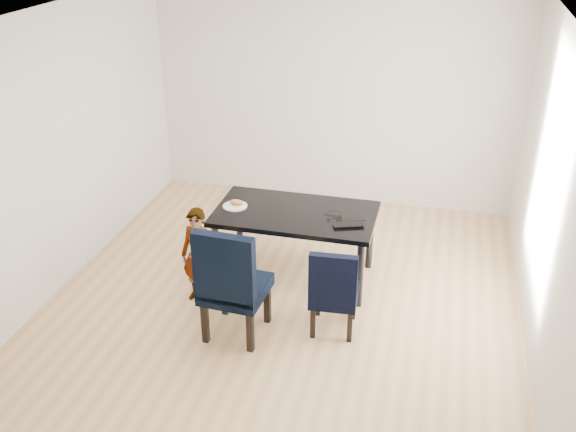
% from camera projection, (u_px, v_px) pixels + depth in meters
% --- Properties ---
extents(floor, '(4.50, 5.00, 0.01)m').
position_uv_depth(floor, '(283.00, 303.00, 6.28)').
color(floor, tan).
rests_on(floor, ground).
extents(ceiling, '(4.50, 5.00, 0.01)m').
position_uv_depth(ceiling, '(282.00, 18.00, 5.06)').
color(ceiling, white).
rests_on(ceiling, wall_back).
extents(wall_back, '(4.50, 0.01, 2.70)m').
position_uv_depth(wall_back, '(334.00, 97.00, 7.84)').
color(wall_back, silver).
rests_on(wall_back, ground).
extents(wall_front, '(4.50, 0.01, 2.70)m').
position_uv_depth(wall_front, '(168.00, 351.00, 3.50)').
color(wall_front, white).
rests_on(wall_front, ground).
extents(wall_left, '(0.01, 5.00, 2.70)m').
position_uv_depth(wall_left, '(56.00, 153.00, 6.16)').
color(wall_left, silver).
rests_on(wall_left, ground).
extents(wall_right, '(0.01, 5.00, 2.70)m').
position_uv_depth(wall_right, '(552.00, 202.00, 5.18)').
color(wall_right, silver).
rests_on(wall_right, ground).
extents(dining_table, '(1.60, 0.90, 0.75)m').
position_uv_depth(dining_table, '(295.00, 245.00, 6.55)').
color(dining_table, black).
rests_on(dining_table, floor).
extents(chair_left, '(0.57, 0.59, 1.12)m').
position_uv_depth(chair_left, '(235.00, 279.00, 5.62)').
color(chair_left, black).
rests_on(chair_left, floor).
extents(chair_right, '(0.45, 0.46, 0.87)m').
position_uv_depth(chair_right, '(334.00, 288.00, 5.72)').
color(chair_right, black).
rests_on(chair_right, floor).
extents(child, '(0.40, 0.31, 0.98)m').
position_uv_depth(child, '(198.00, 256.00, 6.10)').
color(child, orange).
rests_on(child, floor).
extents(plate, '(0.29, 0.29, 0.01)m').
position_uv_depth(plate, '(235.00, 206.00, 6.48)').
color(plate, white).
rests_on(plate, dining_table).
extents(sandwich, '(0.15, 0.08, 0.06)m').
position_uv_depth(sandwich, '(237.00, 202.00, 6.47)').
color(sandwich, '#C27045').
rests_on(sandwich, plate).
extents(laptop, '(0.34, 0.28, 0.02)m').
position_uv_depth(laptop, '(348.00, 223.00, 6.14)').
color(laptop, black).
rests_on(laptop, dining_table).
extents(cable_tangle, '(0.18, 0.18, 0.01)m').
position_uv_depth(cable_tangle, '(335.00, 220.00, 6.21)').
color(cable_tangle, black).
rests_on(cable_tangle, dining_table).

